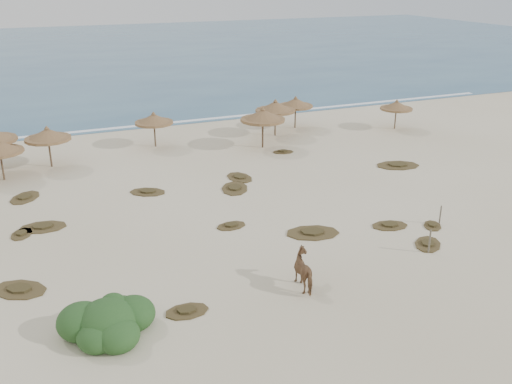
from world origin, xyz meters
TOP-DOWN VIEW (x-y plane):
  - ground at (0.00, 0.00)m, footprint 160.00×160.00m
  - ocean at (0.00, 75.00)m, footprint 200.00×100.00m
  - foam_line at (0.00, 26.00)m, footprint 70.00×0.60m
  - palapa_2 at (-8.77, 17.56)m, footprint 3.31×3.31m
  - palapa_3 at (-1.17, 19.50)m, footprint 3.52×3.52m
  - palapa_4 at (6.20, 16.15)m, footprint 3.60×3.60m
  - palapa_5 at (8.45, 18.84)m, footprint 3.62×3.62m
  - palapa_6 at (11.01, 20.37)m, footprint 3.59×3.59m
  - palapa_7 at (18.57, 16.83)m, footprint 2.93×2.93m
  - horse at (-0.14, -3.13)m, footprint 0.91×1.88m
  - fence_post_near at (6.64, -2.59)m, footprint 0.11×0.11m
  - fence_post_far at (9.25, -0.19)m, footprint 0.10×0.10m
  - bush at (-8.32, -3.33)m, footprint 3.58×3.15m
  - scrub_0 at (-11.26, 1.22)m, footprint 2.84×2.67m
  - scrub_1 at (-9.96, 7.38)m, footprint 2.60×1.90m
  - scrub_2 at (-0.91, 3.77)m, footprint 1.71×1.23m
  - scrub_3 at (1.18, 8.79)m, footprint 2.40×2.86m
  - scrub_4 at (6.71, 0.61)m, footprint 2.13×1.58m
  - scrub_5 at (12.98, 8.61)m, footprint 3.37×2.62m
  - scrub_6 at (-10.67, 12.11)m, footprint 2.37×2.66m
  - scrub_7 at (2.17, 10.50)m, footprint 1.68×2.35m
  - scrub_8 at (-11.01, 6.91)m, footprint 1.43×1.76m
  - scrub_9 at (2.59, 1.38)m, footprint 3.13×2.45m
  - scrub_10 at (7.10, 14.42)m, footprint 1.73×1.34m
  - scrub_11 at (-5.28, -3.03)m, footprint 1.77×1.17m
  - scrub_12 at (8.75, -0.27)m, footprint 1.48×1.61m
  - scrub_13 at (-3.85, 10.24)m, footprint 2.59×2.32m
  - scrub_14 at (7.15, -1.92)m, footprint 2.17×2.20m

SIDE VIEW (x-z plane):
  - ground at x=0.00m, z-range 0.00..0.00m
  - ocean at x=0.00m, z-range 0.00..0.01m
  - foam_line at x=0.00m, z-range 0.00..0.01m
  - scrub_0 at x=-11.26m, z-range -0.03..0.13m
  - scrub_2 at x=-0.91m, z-range -0.03..0.13m
  - scrub_9 at x=2.59m, z-range -0.03..0.13m
  - scrub_14 at x=7.15m, z-range -0.03..0.13m
  - scrub_3 at x=1.18m, z-range -0.03..0.13m
  - scrub_5 at x=12.98m, z-range -0.03..0.13m
  - scrub_6 at x=-10.67m, z-range -0.03..0.13m
  - scrub_7 at x=2.17m, z-range -0.03..0.13m
  - scrub_8 at x=-11.01m, z-range -0.03..0.13m
  - scrub_10 at x=7.10m, z-range -0.03..0.13m
  - scrub_12 at x=8.75m, z-range -0.03..0.13m
  - scrub_1 at x=-9.96m, z-range -0.03..0.13m
  - scrub_4 at x=6.71m, z-range -0.03..0.13m
  - scrub_11 at x=-5.28m, z-range -0.03..0.13m
  - scrub_13 at x=-3.85m, z-range -0.03..0.13m
  - bush at x=-8.32m, z-range -0.28..1.33m
  - fence_post_far at x=9.25m, z-range 0.00..1.05m
  - fence_post_near at x=6.64m, z-range 0.00..1.17m
  - horse at x=-0.14m, z-range 0.00..1.56m
  - palapa_7 at x=18.57m, z-range 0.69..3.19m
  - palapa_3 at x=-1.17m, z-range 0.74..3.43m
  - palapa_6 at x=11.01m, z-range 0.75..3.46m
  - palapa_2 at x=-8.77m, z-range 0.79..3.64m
  - palapa_5 at x=8.45m, z-range 0.82..3.79m
  - palapa_4 at x=6.20m, z-range 0.86..3.97m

